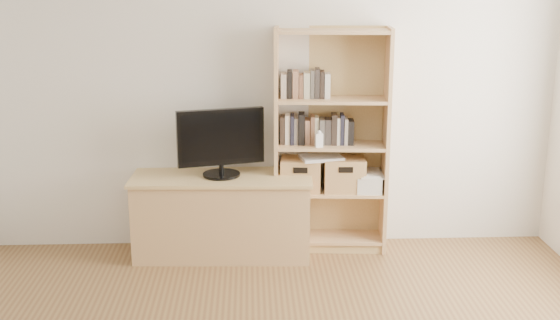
{
  "coord_description": "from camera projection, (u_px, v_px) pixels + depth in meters",
  "views": [
    {
      "loc": [
        -0.16,
        -2.91,
        2.16
      ],
      "look_at": [
        0.05,
        1.9,
        0.85
      ],
      "focal_mm": 45.0,
      "sensor_mm": 36.0,
      "label": 1
    }
  ],
  "objects": [
    {
      "name": "back_wall",
      "position": [
        270.0,
        85.0,
        5.45
      ],
      "size": [
        4.5,
        0.02,
        2.6
      ],
      "primitive_type": "cube",
      "color": "silver",
      "rests_on": "floor"
    },
    {
      "name": "tv_stand",
      "position": [
        222.0,
        217.0,
        5.45
      ],
      "size": [
        1.36,
        0.56,
        0.61
      ],
      "primitive_type": "cube",
      "rotation": [
        0.0,
        0.0,
        -0.04
      ],
      "color": "tan",
      "rests_on": "floor"
    },
    {
      "name": "bookshelf",
      "position": [
        331.0,
        142.0,
        5.43
      ],
      "size": [
        0.9,
        0.37,
        1.75
      ],
      "primitive_type": "cube",
      "rotation": [
        0.0,
        0.0,
        -0.07
      ],
      "color": "tan",
      "rests_on": "floor"
    },
    {
      "name": "television",
      "position": [
        221.0,
        142.0,
        5.29
      ],
      "size": [
        0.65,
        0.21,
        0.52
      ],
      "primitive_type": "cube",
      "rotation": [
        0.0,
        0.0,
        0.25
      ],
      "color": "black",
      "rests_on": "tv_stand"
    },
    {
      "name": "books_row_mid",
      "position": [
        331.0,
        130.0,
        5.42
      ],
      "size": [
        0.81,
        0.24,
        0.21
      ],
      "primitive_type": "cube",
      "rotation": [
        0.0,
        0.0,
        -0.11
      ],
      "color": "#2C231D",
      "rests_on": "bookshelf"
    },
    {
      "name": "books_row_upper",
      "position": [
        307.0,
        84.0,
        5.33
      ],
      "size": [
        0.4,
        0.17,
        0.21
      ],
      "primitive_type": "cube",
      "rotation": [
        0.0,
        0.0,
        -0.07
      ],
      "color": "#2C231D",
      "rests_on": "bookshelf"
    },
    {
      "name": "baby_monitor",
      "position": [
        319.0,
        140.0,
        5.33
      ],
      "size": [
        0.06,
        0.05,
        0.11
      ],
      "primitive_type": "cube",
      "rotation": [
        0.0,
        0.0,
        0.2
      ],
      "color": "white",
      "rests_on": "bookshelf"
    },
    {
      "name": "basket_left",
      "position": [
        301.0,
        174.0,
        5.5
      ],
      "size": [
        0.33,
        0.28,
        0.25
      ],
      "primitive_type": "cube",
      "rotation": [
        0.0,
        0.0,
        -0.09
      ],
      "color": "tan",
      "rests_on": "bookshelf"
    },
    {
      "name": "basket_right",
      "position": [
        344.0,
        174.0,
        5.49
      ],
      "size": [
        0.33,
        0.28,
        0.26
      ],
      "primitive_type": "cube",
      "rotation": [
        0.0,
        0.0,
        -0.05
      ],
      "color": "tan",
      "rests_on": "bookshelf"
    },
    {
      "name": "laptop",
      "position": [
        321.0,
        157.0,
        5.45
      ],
      "size": [
        0.35,
        0.28,
        0.02
      ],
      "primitive_type": "cube",
      "rotation": [
        0.0,
        0.0,
        0.19
      ],
      "color": "silver",
      "rests_on": "basket_left"
    },
    {
      "name": "magazine_stack",
      "position": [
        369.0,
        182.0,
        5.5
      ],
      "size": [
        0.22,
        0.29,
        0.13
      ],
      "primitive_type": "cube",
      "rotation": [
        0.0,
        0.0,
        -0.11
      ],
      "color": "silver",
      "rests_on": "bookshelf"
    }
  ]
}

